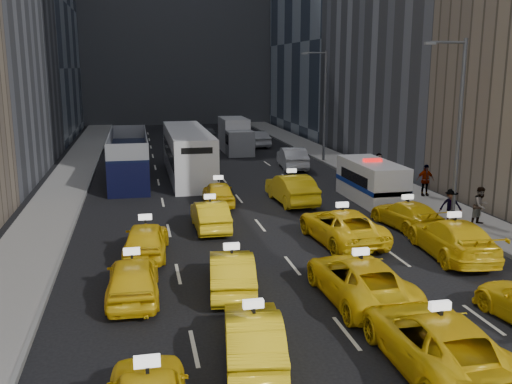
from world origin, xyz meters
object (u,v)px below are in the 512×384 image
(double_decker, at_px, (129,158))
(nypd_van, at_px, (372,182))
(box_truck, at_px, (235,136))
(city_bus, at_px, (188,153))

(double_decker, bearing_deg, nypd_van, -39.17)
(box_truck, bearing_deg, nypd_van, -81.70)
(city_bus, bearing_deg, double_decker, -162.59)
(nypd_van, relative_size, city_bus, 0.45)
(city_bus, xyz_separation_m, box_truck, (5.39, 11.07, -0.16))
(city_bus, bearing_deg, box_truck, 70.52)
(double_decker, height_order, box_truck, double_decker)
(double_decker, relative_size, city_bus, 0.85)
(city_bus, distance_m, box_truck, 12.31)
(city_bus, height_order, box_truck, city_bus)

